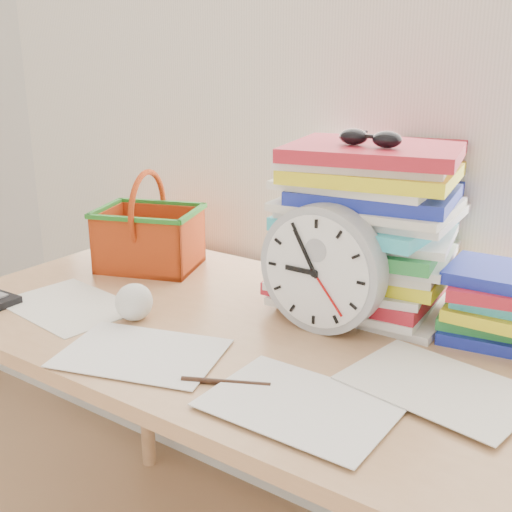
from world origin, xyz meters
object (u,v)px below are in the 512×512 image
Objects in this scene: clock at (322,269)px; paper_stack at (366,228)px; desk at (264,364)px; basket at (149,221)px.

paper_stack is at bearing 84.37° from clock.
basket reaches higher than desk.
desk is 0.52m from basket.
desk is 5.76× the size of basket.
desk is 0.23m from clock.
paper_stack is at bearing -13.51° from basket.
clock reaches higher than basket.
paper_stack is 1.44× the size of clock.
desk is at bearing -114.91° from paper_stack.
paper_stack is 0.56m from basket.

